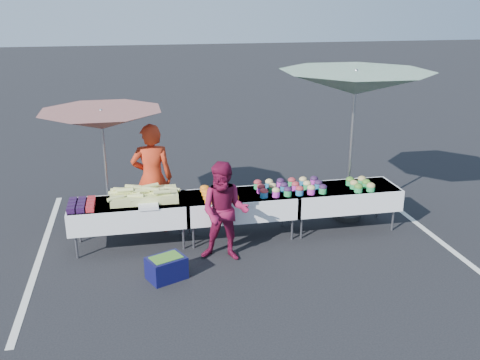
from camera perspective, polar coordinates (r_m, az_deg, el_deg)
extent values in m
plane|color=black|center=(9.06, 0.00, -5.99)|extent=(80.00, 80.00, 0.00)
cube|color=silver|center=(9.05, -20.45, -7.31)|extent=(0.10, 5.00, 0.00)
cube|color=silver|center=(10.14, 18.06, -4.18)|extent=(0.10, 5.00, 0.00)
cube|color=white|center=(8.63, -11.81, -2.47)|extent=(1.80, 0.75, 0.04)
cube|color=white|center=(8.69, -11.74, -3.45)|extent=(1.86, 0.81, 0.36)
cylinder|color=slate|center=(8.62, -17.04, -6.82)|extent=(0.04, 0.04, 0.39)
cylinder|color=slate|center=(9.15, -16.74, -5.25)|extent=(0.04, 0.04, 0.39)
cylinder|color=slate|center=(8.59, -6.06, -6.14)|extent=(0.04, 0.04, 0.39)
cylinder|color=slate|center=(9.13, -6.43, -4.60)|extent=(0.04, 0.04, 0.39)
cube|color=white|center=(8.78, 0.00, -1.67)|extent=(1.80, 0.75, 0.04)
cube|color=white|center=(8.84, 0.00, -2.64)|extent=(1.86, 0.81, 0.36)
cylinder|color=slate|center=(8.60, -4.99, -6.06)|extent=(0.04, 0.04, 0.39)
cylinder|color=slate|center=(9.14, -5.43, -4.53)|extent=(0.04, 0.04, 0.39)
cylinder|color=slate|center=(8.91, 5.58, -5.17)|extent=(0.04, 0.04, 0.39)
cylinder|color=slate|center=(9.43, 4.54, -3.75)|extent=(0.04, 0.04, 0.39)
cube|color=white|center=(9.29, 10.95, -0.86)|extent=(1.80, 0.75, 0.04)
cube|color=white|center=(9.34, 10.89, -1.79)|extent=(1.86, 0.81, 0.36)
cylinder|color=slate|center=(8.96, 6.56, -5.07)|extent=(0.04, 0.04, 0.39)
cylinder|color=slate|center=(9.47, 5.47, -3.67)|extent=(0.04, 0.04, 0.39)
cylinder|color=slate|center=(9.57, 15.98, -4.12)|extent=(0.04, 0.04, 0.39)
cylinder|color=slate|center=(10.05, 14.47, -2.85)|extent=(0.04, 0.04, 0.39)
cube|color=black|center=(8.41, -17.61, -3.10)|extent=(0.12, 0.12, 0.08)
cube|color=black|center=(8.54, -17.53, -2.75)|extent=(0.12, 0.12, 0.08)
cube|color=black|center=(8.67, -17.45, -2.42)|extent=(0.12, 0.12, 0.08)
cube|color=black|center=(8.81, -17.37, -2.10)|extent=(0.12, 0.12, 0.08)
cube|color=black|center=(8.40, -16.67, -3.04)|extent=(0.12, 0.12, 0.08)
cube|color=black|center=(8.53, -16.60, -2.70)|extent=(0.12, 0.12, 0.08)
cube|color=black|center=(8.66, -16.53, -2.36)|extent=(0.12, 0.12, 0.08)
cube|color=black|center=(8.79, -16.46, -2.04)|extent=(0.12, 0.12, 0.08)
cube|color=#9E2311|center=(8.39, -15.72, -2.98)|extent=(0.12, 0.12, 0.08)
cube|color=#9E2311|center=(8.52, -15.66, -2.64)|extent=(0.12, 0.12, 0.08)
cube|color=#9E2311|center=(8.65, -15.61, -2.31)|extent=(0.12, 0.12, 0.08)
cube|color=#9E2311|center=(8.78, -15.55, -1.98)|extent=(0.12, 0.12, 0.08)
cube|color=tan|center=(8.64, -10.19, -1.69)|extent=(1.05, 0.55, 0.14)
cylinder|color=tan|center=(8.78, -8.25, -1.00)|extent=(0.27, 0.09, 0.10)
cylinder|color=tan|center=(8.66, -12.75, -1.10)|extent=(0.27, 0.14, 0.07)
cylinder|color=tan|center=(8.49, -9.47, -0.95)|extent=(0.27, 0.14, 0.09)
cylinder|color=tan|center=(8.67, -13.02, -1.49)|extent=(0.27, 0.15, 0.10)
cylinder|color=tan|center=(8.56, -11.40, -1.31)|extent=(0.27, 0.15, 0.08)
cylinder|color=tan|center=(8.64, -10.49, -0.85)|extent=(0.27, 0.10, 0.10)
cylinder|color=tan|center=(8.52, -10.48, -1.14)|extent=(0.27, 0.07, 0.08)
cylinder|color=tan|center=(8.44, -11.07, -1.70)|extent=(0.27, 0.14, 0.09)
cylinder|color=tan|center=(8.79, -11.31, -0.70)|extent=(0.27, 0.12, 0.08)
cylinder|color=tan|center=(8.73, -7.25, -0.98)|extent=(0.27, 0.16, 0.08)
cylinder|color=tan|center=(8.58, -12.31, -1.27)|extent=(0.27, 0.11, 0.07)
cylinder|color=tan|center=(8.41, -10.74, -2.05)|extent=(0.27, 0.10, 0.07)
cylinder|color=tan|center=(8.74, -9.56, -0.62)|extent=(0.27, 0.12, 0.08)
cylinder|color=tan|center=(8.41, -13.12, -1.91)|extent=(0.27, 0.15, 0.08)
cylinder|color=tan|center=(8.64, -12.51, -1.00)|extent=(0.27, 0.10, 0.08)
cylinder|color=tan|center=(8.57, -8.82, -1.20)|extent=(0.27, 0.16, 0.10)
cylinder|color=tan|center=(8.53, -12.12, -1.06)|extent=(0.27, 0.12, 0.09)
cylinder|color=tan|center=(8.39, -8.34, -1.29)|extent=(0.27, 0.09, 0.07)
cylinder|color=tan|center=(8.44, -7.90, -1.62)|extent=(0.27, 0.10, 0.09)
cylinder|color=tan|center=(8.51, -8.52, -1.59)|extent=(0.27, 0.12, 0.09)
cube|color=white|center=(8.33, -9.75, -2.78)|extent=(0.30, 0.25, 0.05)
cylinder|color=orange|center=(8.42, -3.29, -2.29)|extent=(0.15, 0.15, 0.05)
ellipsoid|color=#F24A0D|center=(8.41, -3.30, -2.04)|extent=(0.15, 0.15, 0.08)
cylinder|color=orange|center=(8.59, -3.47, -1.87)|extent=(0.15, 0.15, 0.05)
ellipsoid|color=#F24A0D|center=(8.57, -3.47, -1.62)|extent=(0.15, 0.15, 0.08)
cylinder|color=orange|center=(8.76, -3.63, -1.46)|extent=(0.15, 0.15, 0.05)
ellipsoid|color=#F24A0D|center=(8.74, -3.64, -1.21)|extent=(0.15, 0.15, 0.08)
cylinder|color=orange|center=(8.92, -3.80, -1.07)|extent=(0.15, 0.15, 0.05)
ellipsoid|color=#F24A0D|center=(8.91, -3.80, -0.83)|extent=(0.15, 0.15, 0.08)
cylinder|color=orange|center=(8.45, -1.95, -2.20)|extent=(0.15, 0.15, 0.05)
ellipsoid|color=#F24A0D|center=(8.44, -1.95, -1.94)|extent=(0.15, 0.15, 0.08)
cylinder|color=orange|center=(8.62, -2.15, -1.78)|extent=(0.15, 0.15, 0.05)
ellipsoid|color=#F24A0D|center=(8.60, -2.15, -1.53)|extent=(0.15, 0.15, 0.08)
cylinder|color=orange|center=(8.78, -2.34, -1.37)|extent=(0.15, 0.15, 0.05)
ellipsoid|color=#F24A0D|center=(8.77, -2.35, -1.13)|extent=(0.15, 0.15, 0.08)
cylinder|color=orange|center=(8.95, -2.53, -0.98)|extent=(0.15, 0.15, 0.05)
ellipsoid|color=#F24A0D|center=(8.94, -2.53, -0.74)|extent=(0.15, 0.15, 0.08)
cylinder|color=orange|center=(8.48, -0.62, -2.10)|extent=(0.15, 0.15, 0.05)
ellipsoid|color=#F24A0D|center=(8.47, -0.62, -1.85)|extent=(0.15, 0.15, 0.08)
cylinder|color=orange|center=(8.65, -0.84, -1.68)|extent=(0.15, 0.15, 0.05)
ellipsoid|color=#F24A0D|center=(8.63, -0.84, -1.44)|extent=(0.15, 0.15, 0.08)
cylinder|color=orange|center=(8.81, -1.06, -1.28)|extent=(0.15, 0.15, 0.05)
ellipsoid|color=#F24A0D|center=(8.80, -1.06, -1.04)|extent=(0.15, 0.15, 0.08)
cylinder|color=orange|center=(8.98, -1.27, -0.90)|extent=(0.15, 0.15, 0.05)
ellipsoid|color=#F24A0D|center=(8.97, -1.27, -0.66)|extent=(0.15, 0.15, 0.08)
cylinder|color=#206899|center=(8.63, 2.57, -1.57)|extent=(0.13, 0.13, 0.10)
ellipsoid|color=maroon|center=(8.61, 2.58, -1.19)|extent=(0.14, 0.14, 0.10)
cylinder|color=#C129B2|center=(8.83, 2.23, -1.08)|extent=(0.13, 0.13, 0.10)
ellipsoid|color=maroon|center=(8.81, 2.23, -0.72)|extent=(0.14, 0.14, 0.10)
cylinder|color=green|center=(9.03, 1.90, -0.62)|extent=(0.13, 0.13, 0.10)
ellipsoid|color=maroon|center=(9.01, 1.90, -0.26)|extent=(0.14, 0.14, 0.10)
cylinder|color=#C129B2|center=(8.68, 3.85, -1.48)|extent=(0.13, 0.13, 0.10)
ellipsoid|color=tan|center=(8.66, 3.86, -1.10)|extent=(0.14, 0.14, 0.10)
cylinder|color=green|center=(8.88, 3.48, -0.99)|extent=(0.13, 0.13, 0.10)
ellipsoid|color=tan|center=(8.86, 3.49, -0.63)|extent=(0.14, 0.14, 0.10)
cylinder|color=#206899|center=(9.08, 3.13, -0.53)|extent=(0.13, 0.13, 0.10)
ellipsoid|color=tan|center=(9.06, 3.13, -0.17)|extent=(0.14, 0.14, 0.10)
cylinder|color=green|center=(8.73, 5.12, -1.38)|extent=(0.13, 0.13, 0.10)
ellipsoid|color=#24122F|center=(8.71, 5.13, -1.01)|extent=(0.14, 0.14, 0.10)
cylinder|color=#206899|center=(8.93, 4.72, -0.91)|extent=(0.13, 0.13, 0.10)
ellipsoid|color=#24122F|center=(8.91, 4.73, -0.54)|extent=(0.14, 0.14, 0.10)
cylinder|color=#C129B2|center=(9.13, 4.34, -0.45)|extent=(0.13, 0.13, 0.10)
ellipsoid|color=#24122F|center=(9.11, 4.35, -0.09)|extent=(0.14, 0.14, 0.10)
cylinder|color=#206899|center=(8.79, 6.37, -1.29)|extent=(0.13, 0.13, 0.10)
ellipsoid|color=maroon|center=(8.77, 6.38, -0.92)|extent=(0.14, 0.14, 0.10)
cylinder|color=#C129B2|center=(8.99, 5.95, -0.82)|extent=(0.13, 0.13, 0.10)
ellipsoid|color=maroon|center=(8.97, 5.96, -0.46)|extent=(0.14, 0.14, 0.10)
cylinder|color=green|center=(9.18, 5.54, -0.37)|extent=(0.13, 0.13, 0.10)
ellipsoid|color=maroon|center=(9.16, 5.55, -0.01)|extent=(0.14, 0.14, 0.10)
cylinder|color=#C129B2|center=(8.85, 7.60, -1.20)|extent=(0.13, 0.13, 0.10)
ellipsoid|color=tan|center=(8.83, 7.62, -0.83)|extent=(0.14, 0.14, 0.10)
cylinder|color=green|center=(9.05, 7.16, -0.73)|extent=(0.13, 0.13, 0.10)
ellipsoid|color=tan|center=(9.03, 7.17, -0.37)|extent=(0.14, 0.14, 0.10)
cylinder|color=#206899|center=(9.24, 6.73, -0.28)|extent=(0.13, 0.13, 0.10)
ellipsoid|color=tan|center=(9.22, 6.74, 0.07)|extent=(0.14, 0.14, 0.10)
cylinder|color=green|center=(8.91, 8.82, -1.11)|extent=(0.13, 0.13, 0.10)
ellipsoid|color=#24122F|center=(8.89, 8.84, -0.74)|extent=(0.14, 0.14, 0.10)
cylinder|color=#206899|center=(9.11, 8.35, -0.64)|extent=(0.13, 0.13, 0.10)
ellipsoid|color=#24122F|center=(9.09, 8.37, -0.29)|extent=(0.14, 0.14, 0.10)
cylinder|color=#C129B2|center=(9.30, 7.90, -0.20)|extent=(0.13, 0.13, 0.10)
ellipsoid|color=#24122F|center=(9.28, 7.92, 0.15)|extent=(0.14, 0.14, 0.10)
cylinder|color=green|center=(9.09, 12.50, -1.02)|extent=(0.14, 0.14, 0.08)
ellipsoid|color=#3C771F|center=(9.07, 12.53, -0.69)|extent=(0.14, 0.14, 0.11)
cylinder|color=green|center=(9.24, 12.06, -0.65)|extent=(0.14, 0.14, 0.08)
ellipsoid|color=#AB914C|center=(9.22, 12.08, -0.33)|extent=(0.14, 0.14, 0.11)
cylinder|color=green|center=(9.40, 11.63, -0.29)|extent=(0.14, 0.14, 0.08)
ellipsoid|color=#3C771F|center=(9.38, 11.66, 0.02)|extent=(0.14, 0.14, 0.11)
cylinder|color=green|center=(9.17, 13.76, -0.92)|extent=(0.14, 0.14, 0.08)
ellipsoid|color=#AB914C|center=(9.16, 13.79, -0.60)|extent=(0.14, 0.14, 0.11)
cylinder|color=green|center=(9.33, 13.30, -0.56)|extent=(0.14, 0.14, 0.08)
ellipsoid|color=#3C771F|center=(9.31, 13.33, -0.24)|extent=(0.14, 0.14, 0.11)
cylinder|color=green|center=(9.48, 12.86, -0.20)|extent=(0.14, 0.14, 0.08)
ellipsoid|color=#AB914C|center=(9.46, 12.88, 0.11)|extent=(0.14, 0.14, 0.11)
imported|color=red|center=(9.08, -9.34, 0.17)|extent=(0.72, 0.50, 1.88)
imported|color=maroon|center=(8.01, -1.65, -3.42)|extent=(0.90, 0.79, 1.54)
cylinder|color=black|center=(9.64, -13.64, -4.75)|extent=(0.39, 0.39, 0.07)
cylinder|color=#B2B2B2|center=(9.30, -14.11, 0.87)|extent=(0.04, 0.04, 2.06)
cone|color=#A27361|center=(9.07, -14.55, 6.25)|extent=(2.68, 2.68, 0.31)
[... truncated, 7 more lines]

